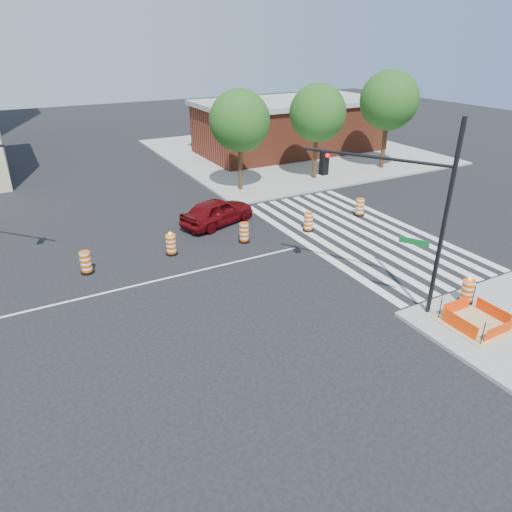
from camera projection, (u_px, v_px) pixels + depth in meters
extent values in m
plane|color=black|center=(160.00, 280.00, 19.94)|extent=(120.00, 120.00, 0.00)
cube|color=gray|center=(289.00, 151.00, 41.87)|extent=(22.00, 22.00, 0.15)
cube|color=silver|center=(308.00, 245.00, 23.27)|extent=(0.45, 13.50, 0.01)
cube|color=silver|center=(322.00, 241.00, 23.66)|extent=(0.45, 13.50, 0.01)
cube|color=silver|center=(336.00, 238.00, 24.05)|extent=(0.45, 13.50, 0.01)
cube|color=silver|center=(350.00, 235.00, 24.43)|extent=(0.45, 13.50, 0.01)
cube|color=silver|center=(363.00, 232.00, 24.82)|extent=(0.45, 13.50, 0.01)
cube|color=silver|center=(375.00, 229.00, 25.20)|extent=(0.45, 13.50, 0.01)
cube|color=silver|center=(388.00, 226.00, 25.59)|extent=(0.45, 13.50, 0.01)
cube|color=silver|center=(400.00, 223.00, 25.97)|extent=(0.45, 13.50, 0.01)
cube|color=silver|center=(160.00, 280.00, 19.94)|extent=(14.00, 0.12, 0.01)
cube|color=tan|center=(475.00, 324.00, 16.59)|extent=(2.20, 2.20, 0.05)
cube|color=#EC3704|center=(499.00, 331.00, 15.76)|extent=(1.44, 0.02, 0.55)
cube|color=#EC3704|center=(456.00, 306.00, 17.19)|extent=(1.44, 0.02, 0.55)
cube|color=#EC3704|center=(460.00, 325.00, 16.09)|extent=(0.02, 1.44, 0.55)
cube|color=#EC3704|center=(493.00, 312.00, 16.86)|extent=(0.02, 1.44, 0.55)
cylinder|color=black|center=(483.00, 334.00, 15.30)|extent=(0.04, 0.04, 0.90)
cylinder|color=black|center=(440.00, 309.00, 16.73)|extent=(0.04, 0.04, 0.90)
cylinder|color=black|center=(473.00, 297.00, 17.50)|extent=(0.04, 0.04, 0.90)
cube|color=brown|center=(290.00, 129.00, 40.99)|extent=(16.00, 8.00, 4.20)
cube|color=gray|center=(291.00, 102.00, 39.98)|extent=(16.50, 8.50, 0.40)
imported|color=#5A070B|center=(217.00, 211.00, 25.52)|extent=(4.81, 3.15, 1.52)
cylinder|color=black|center=(444.00, 223.00, 15.82)|extent=(0.16, 0.16, 7.21)
cylinder|color=black|center=(374.00, 157.00, 16.19)|extent=(2.89, 4.69, 0.11)
cube|color=black|center=(324.00, 163.00, 17.25)|extent=(0.29, 0.25, 0.90)
sphere|color=#FF0C0C|center=(328.00, 156.00, 16.97)|extent=(0.16, 0.16, 0.16)
cube|color=#0C591E|center=(414.00, 242.00, 16.62)|extent=(0.59, 0.94, 0.23)
cylinder|color=black|center=(465.00, 301.00, 17.95)|extent=(0.58, 0.58, 0.10)
cylinder|color=#E25304|center=(467.00, 291.00, 17.74)|extent=(0.46, 0.46, 0.91)
sphere|color=#FF990C|center=(470.00, 279.00, 17.51)|extent=(0.15, 0.15, 0.15)
cylinder|color=#382314|center=(240.00, 161.00, 30.43)|extent=(0.29, 0.29, 4.20)
sphere|color=#1A4313|center=(240.00, 120.00, 29.29)|extent=(3.94, 3.94, 3.94)
sphere|color=#1A4313|center=(244.00, 130.00, 29.98)|extent=(2.89, 2.89, 2.89)
sphere|color=#1A4313|center=(236.00, 128.00, 29.16)|extent=(2.62, 2.62, 2.62)
cylinder|color=#382314|center=(316.00, 151.00, 33.01)|extent=(0.33, 0.33, 4.24)
sphere|color=#1A4313|center=(318.00, 113.00, 31.86)|extent=(3.98, 3.98, 3.98)
sphere|color=#1A4313|center=(321.00, 121.00, 32.61)|extent=(2.92, 2.92, 2.92)
sphere|color=#1A4313|center=(314.00, 120.00, 31.69)|extent=(2.65, 2.65, 2.65)
cylinder|color=#382314|center=(384.00, 140.00, 35.49)|extent=(0.34, 0.34, 4.67)
sphere|color=#1A4313|center=(389.00, 100.00, 34.22)|extent=(4.38, 4.38, 4.38)
sphere|color=#1A4313|center=(390.00, 109.00, 35.02)|extent=(3.21, 3.21, 3.21)
sphere|color=#1A4313|center=(386.00, 107.00, 34.05)|extent=(2.92, 2.92, 2.92)
cylinder|color=black|center=(88.00, 272.00, 20.54)|extent=(0.60, 0.60, 0.10)
cylinder|color=#E25304|center=(86.00, 262.00, 20.32)|extent=(0.48, 0.48, 0.95)
cylinder|color=black|center=(172.00, 253.00, 22.29)|extent=(0.60, 0.60, 0.10)
cylinder|color=#E25304|center=(171.00, 244.00, 22.07)|extent=(0.48, 0.48, 0.95)
sphere|color=#FF990C|center=(170.00, 233.00, 21.83)|extent=(0.16, 0.16, 0.16)
cylinder|color=black|center=(244.00, 241.00, 23.63)|extent=(0.60, 0.60, 0.10)
cylinder|color=#E25304|center=(244.00, 232.00, 23.41)|extent=(0.48, 0.48, 0.95)
cylinder|color=black|center=(308.00, 230.00, 24.95)|extent=(0.60, 0.60, 0.10)
cylinder|color=#E25304|center=(308.00, 221.00, 24.73)|extent=(0.48, 0.48, 0.95)
cylinder|color=black|center=(359.00, 214.00, 27.12)|extent=(0.60, 0.60, 0.10)
cylinder|color=#E25304|center=(360.00, 206.00, 26.90)|extent=(0.48, 0.48, 0.95)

